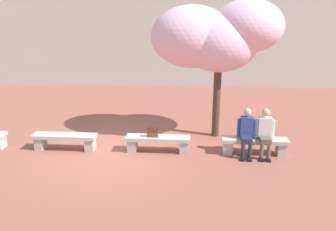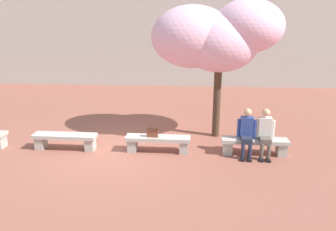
{
  "view_description": "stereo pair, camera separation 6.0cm",
  "coord_description": "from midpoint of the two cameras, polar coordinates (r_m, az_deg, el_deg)",
  "views": [
    {
      "loc": [
        2.11,
        -8.4,
        3.64
      ],
      "look_at": [
        1.58,
        0.2,
        1.0
      ],
      "focal_mm": 35.0,
      "sensor_mm": 36.0,
      "label": 1
    },
    {
      "loc": [
        2.17,
        -8.4,
        3.64
      ],
      "look_at": [
        1.58,
        0.2,
        1.0
      ],
      "focal_mm": 35.0,
      "sensor_mm": 36.0,
      "label": 2
    }
  ],
  "objects": [
    {
      "name": "ground_plane",
      "position": [
        9.4,
        -9.98,
        -6.02
      ],
      "size": [
        100.0,
        100.0,
        0.0
      ],
      "primitive_type": "plane",
      "color": "#8E5142"
    },
    {
      "name": "stone_bench_center",
      "position": [
        9.08,
        -1.93,
        -4.55
      ],
      "size": [
        1.79,
        0.45,
        0.45
      ],
      "color": "#ADA89E",
      "rests_on": "ground"
    },
    {
      "name": "stone_bench_near_west",
      "position": [
        9.68,
        -17.7,
        -3.99
      ],
      "size": [
        1.79,
        0.45,
        0.45
      ],
      "color": "#ADA89E",
      "rests_on": "ground"
    },
    {
      "name": "handbag",
      "position": [
        8.97,
        -2.91,
        -2.94
      ],
      "size": [
        0.3,
        0.15,
        0.34
      ],
      "color": "brown",
      "rests_on": "stone_bench_center"
    },
    {
      "name": "person_seated_left",
      "position": [
        8.99,
        13.36,
        -2.56
      ],
      "size": [
        0.51,
        0.7,
        1.29
      ],
      "color": "black",
      "rests_on": "ground"
    },
    {
      "name": "cherry_tree_main",
      "position": [
        9.87,
        8.21,
        13.51
      ],
      "size": [
        3.81,
        2.26,
        4.11
      ],
      "color": "#473323",
      "rests_on": "ground"
    },
    {
      "name": "person_seated_right",
      "position": [
        9.08,
        16.36,
        -2.58
      ],
      "size": [
        0.51,
        0.7,
        1.29
      ],
      "color": "black",
      "rests_on": "ground"
    },
    {
      "name": "stone_bench_near_east",
      "position": [
        9.22,
        14.66,
        -4.78
      ],
      "size": [
        1.79,
        0.45,
        0.45
      ],
      "color": "#ADA89E",
      "rests_on": "ground"
    }
  ]
}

